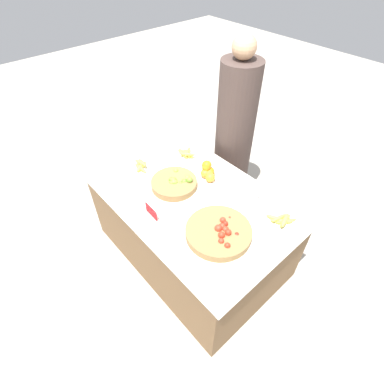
{
  "coord_description": "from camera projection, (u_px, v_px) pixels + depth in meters",
  "views": [
    {
      "loc": [
        1.22,
        -1.08,
        2.3
      ],
      "look_at": [
        0.0,
        0.0,
        0.75
      ],
      "focal_mm": 28.0,
      "sensor_mm": 36.0,
      "label": 1
    }
  ],
  "objects": [
    {
      "name": "ground_plane",
      "position": [
        192.0,
        251.0,
        2.76
      ],
      "size": [
        12.0,
        12.0,
        0.0
      ],
      "primitive_type": "plane",
      "color": "#ADA599"
    },
    {
      "name": "market_table",
      "position": [
        192.0,
        226.0,
        2.52
      ],
      "size": [
        1.6,
        1.04,
        0.7
      ],
      "color": "brown",
      "rests_on": "ground_plane"
    },
    {
      "name": "lime_bowl",
      "position": [
        175.0,
        183.0,
        2.35
      ],
      "size": [
        0.36,
        0.36,
        0.1
      ],
      "color": "olive",
      "rests_on": "market_table"
    },
    {
      "name": "tomato_basket",
      "position": [
        219.0,
        232.0,
        2.0
      ],
      "size": [
        0.45,
        0.45,
        0.09
      ],
      "color": "olive",
      "rests_on": "market_table"
    },
    {
      "name": "orange_pile",
      "position": [
        208.0,
        171.0,
        2.42
      ],
      "size": [
        0.17,
        0.13,
        0.14
      ],
      "color": "orange",
      "rests_on": "market_table"
    },
    {
      "name": "metal_bowl",
      "position": [
        241.0,
        192.0,
        2.27
      ],
      "size": [
        0.28,
        0.28,
        0.06
      ],
      "color": "silver",
      "rests_on": "market_table"
    },
    {
      "name": "price_sign",
      "position": [
        151.0,
        212.0,
        2.11
      ],
      "size": [
        0.14,
        0.01,
        0.09
      ],
      "rotation": [
        0.0,
        0.0,
        -0.05
      ],
      "color": "red",
      "rests_on": "market_table"
    },
    {
      "name": "banana_bunch_back_center",
      "position": [
        186.0,
        153.0,
        2.65
      ],
      "size": [
        0.21,
        0.16,
        0.05
      ],
      "color": "#EFDB4C",
      "rests_on": "market_table"
    },
    {
      "name": "banana_bunch_middle_left",
      "position": [
        141.0,
        166.0,
        2.52
      ],
      "size": [
        0.18,
        0.14,
        0.06
      ],
      "color": "#EFDB4C",
      "rests_on": "market_table"
    },
    {
      "name": "banana_bunch_front_center",
      "position": [
        282.0,
        220.0,
        2.08
      ],
      "size": [
        0.18,
        0.17,
        0.06
      ],
      "color": "#EFDB4C",
      "rests_on": "market_table"
    },
    {
      "name": "vendor_person",
      "position": [
        234.0,
        136.0,
        2.79
      ],
      "size": [
        0.35,
        0.35,
        1.64
      ],
      "color": "#473833",
      "rests_on": "ground_plane"
    }
  ]
}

